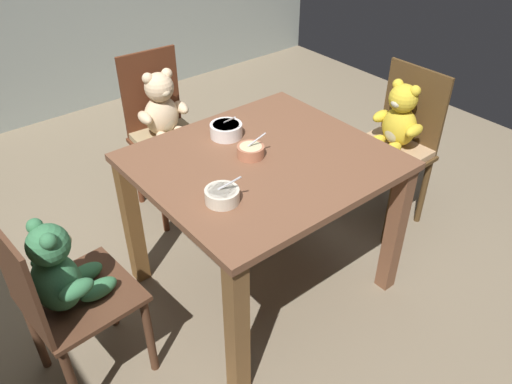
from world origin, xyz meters
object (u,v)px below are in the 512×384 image
teddy_chair_near_right (396,134)px  porridge_bowl_cream_near_left (222,195)px  porridge_bowl_white_far_center (226,130)px  teddy_chair_near_left (62,282)px  porridge_bowl_terracotta_center (251,151)px  dining_table (263,183)px  teddy_chair_far_center (164,122)px

teddy_chair_near_right → porridge_bowl_cream_near_left: teddy_chair_near_right is taller
porridge_bowl_cream_near_left → porridge_bowl_white_far_center: (0.32, 0.41, 0.01)m
teddy_chair_near_left → porridge_bowl_terracotta_center: teddy_chair_near_left is taller
teddy_chair_near_left → porridge_bowl_white_far_center: size_ratio=5.43×
teddy_chair_near_right → porridge_bowl_white_far_center: size_ratio=5.61×
dining_table → teddy_chair_far_center: bearing=90.0°
teddy_chair_near_left → teddy_chair_far_center: size_ratio=0.93×
teddy_chair_near_left → porridge_bowl_cream_near_left: teddy_chair_near_left is taller
teddy_chair_near_left → porridge_bowl_white_far_center: 0.99m
teddy_chair_near_right → dining_table: bearing=-2.8°
dining_table → teddy_chair_near_left: 0.95m
teddy_chair_near_right → porridge_bowl_cream_near_left: (-1.27, -0.12, 0.22)m
dining_table → porridge_bowl_terracotta_center: porridge_bowl_terracotta_center is taller
porridge_bowl_terracotta_center → porridge_bowl_white_far_center: (0.02, 0.21, 0.01)m
teddy_chair_far_center → teddy_chair_near_left: bearing=-44.0°
porridge_bowl_cream_near_left → teddy_chair_near_right: bearing=5.3°
dining_table → teddy_chair_near_left: teddy_chair_near_left is taller
porridge_bowl_terracotta_center → teddy_chair_near_left: bearing=-179.3°
teddy_chair_far_center → porridge_bowl_terracotta_center: (-0.03, -0.84, 0.21)m
teddy_chair_near_left → porridge_bowl_terracotta_center: size_ratio=7.04×
teddy_chair_near_right → porridge_bowl_white_far_center: teddy_chair_near_right is taller
dining_table → teddy_chair_far_center: teddy_chair_far_center is taller
porridge_bowl_white_far_center → teddy_chair_near_right: bearing=-17.1°
teddy_chair_near_right → porridge_bowl_white_far_center: bearing=-18.1°
teddy_chair_near_right → teddy_chair_near_left: size_ratio=1.03×
dining_table → porridge_bowl_white_far_center: size_ratio=6.51×
teddy_chair_near_left → porridge_bowl_white_far_center: bearing=9.4°
dining_table → porridge_bowl_terracotta_center: (-0.03, 0.05, 0.16)m
dining_table → porridge_bowl_white_far_center: porridge_bowl_white_far_center is taller
teddy_chair_far_center → porridge_bowl_white_far_center: 0.66m
porridge_bowl_white_far_center → teddy_chair_near_left: bearing=-166.5°
teddy_chair_near_right → porridge_bowl_terracotta_center: (-0.97, 0.08, 0.22)m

